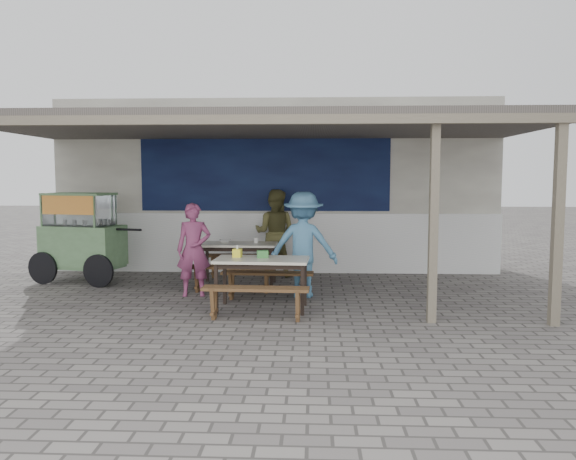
% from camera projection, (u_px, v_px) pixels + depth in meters
% --- Properties ---
extents(ground, '(60.00, 60.00, 0.00)m').
position_uv_depth(ground, '(261.00, 305.00, 8.45)').
color(ground, slate).
rests_on(ground, ground).
extents(back_wall, '(9.00, 1.28, 3.50)m').
position_uv_depth(back_wall, '(276.00, 187.00, 11.85)').
color(back_wall, silver).
rests_on(back_wall, ground).
extents(warung_roof, '(9.00, 4.21, 2.81)m').
position_uv_depth(warung_roof, '(267.00, 128.00, 9.09)').
color(warung_roof, '#4F4843').
rests_on(warung_roof, ground).
extents(table_left, '(1.38, 0.71, 0.75)m').
position_uv_depth(table_left, '(238.00, 248.00, 10.00)').
color(table_left, beige).
rests_on(table_left, ground).
extents(bench_left_street, '(1.47, 0.31, 0.45)m').
position_uv_depth(bench_left_street, '(232.00, 273.00, 9.34)').
color(bench_left_street, brown).
rests_on(bench_left_street, ground).
extents(bench_left_wall, '(1.47, 0.31, 0.45)m').
position_uv_depth(bench_left_wall, '(244.00, 261.00, 10.71)').
color(bench_left_wall, brown).
rests_on(bench_left_wall, ground).
extents(table_right, '(1.37, 0.78, 0.75)m').
position_uv_depth(table_right, '(262.00, 264.00, 8.11)').
color(table_right, beige).
rests_on(table_right, ground).
extents(bench_right_street, '(1.45, 0.34, 0.45)m').
position_uv_depth(bench_right_street, '(256.00, 296.00, 7.52)').
color(bench_right_street, brown).
rests_on(bench_right_street, ground).
extents(bench_right_wall, '(1.45, 0.34, 0.45)m').
position_uv_depth(bench_right_wall, '(267.00, 279.00, 8.76)').
color(bench_right_wall, brown).
rests_on(bench_right_wall, ground).
extents(vendor_cart, '(2.11, 1.12, 1.64)m').
position_uv_depth(vendor_cart, '(82.00, 234.00, 10.25)').
color(vendor_cart, '#648F5F').
rests_on(vendor_cart, ground).
extents(patron_street_side, '(0.60, 0.44, 1.51)m').
position_uv_depth(patron_street_side, '(194.00, 250.00, 9.07)').
color(patron_street_side, '#83375E').
rests_on(patron_street_side, ground).
extents(patron_wall_side, '(0.93, 0.79, 1.69)m').
position_uv_depth(patron_wall_side, '(275.00, 233.00, 10.92)').
color(patron_wall_side, brown).
rests_on(patron_wall_side, ground).
extents(patron_right_table, '(1.15, 0.73, 1.69)m').
position_uv_depth(patron_right_table, '(303.00, 245.00, 8.99)').
color(patron_right_table, teal).
rests_on(patron_right_table, ground).
extents(tissue_box, '(0.13, 0.13, 0.12)m').
position_uv_depth(tissue_box, '(237.00, 253.00, 8.24)').
color(tissue_box, yellow).
rests_on(tissue_box, table_right).
extents(donation_box, '(0.18, 0.13, 0.11)m').
position_uv_depth(donation_box, '(263.00, 254.00, 8.16)').
color(donation_box, '#387D37').
rests_on(donation_box, table_right).
extents(condiment_jar, '(0.08, 0.08, 0.09)m').
position_uv_depth(condiment_jar, '(256.00, 240.00, 10.11)').
color(condiment_jar, silver).
rests_on(condiment_jar, table_left).
extents(condiment_bowl, '(0.23, 0.23, 0.05)m').
position_uv_depth(condiment_bowl, '(225.00, 241.00, 10.12)').
color(condiment_bowl, silver).
rests_on(condiment_bowl, table_left).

